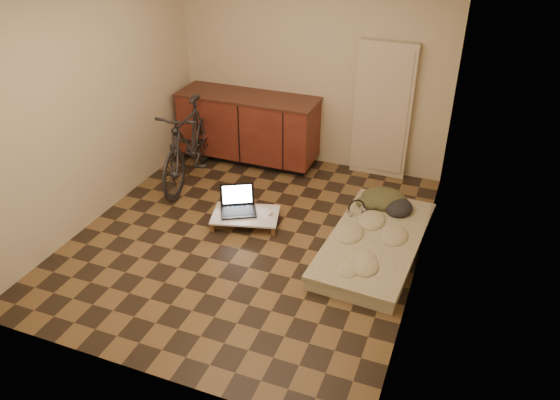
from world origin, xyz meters
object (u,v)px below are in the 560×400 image
at_px(bicycle, 189,139).
at_px(laptop, 238,206).
at_px(futon, 375,243).
at_px(lap_desk, 246,215).

height_order(bicycle, laptop, bicycle).
xyz_separation_m(futon, laptop, (-1.55, 0.02, 0.09)).
bearing_deg(laptop, lap_desk, -51.68).
xyz_separation_m(lap_desk, laptop, (-0.11, 0.05, 0.07)).
relative_size(futon, lap_desk, 2.28).
bearing_deg(futon, bicycle, 168.50).
xyz_separation_m(bicycle, futon, (2.50, -0.67, -0.48)).
distance_m(lap_desk, laptop, 0.14).
bearing_deg(bicycle, lap_desk, -41.31).
relative_size(bicycle, lap_desk, 2.10).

